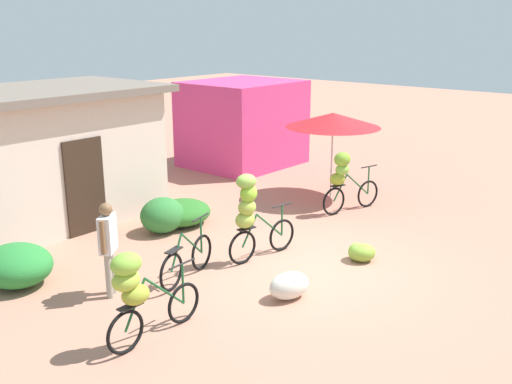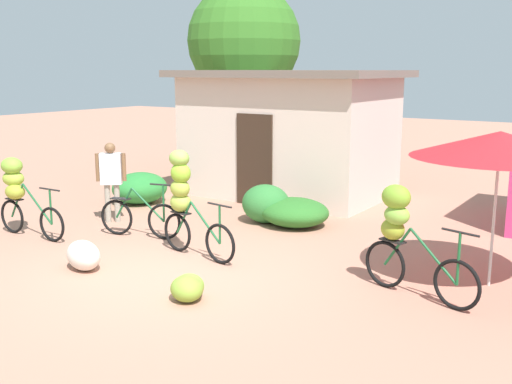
{
  "view_description": "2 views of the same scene",
  "coord_description": "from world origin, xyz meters",
  "px_view_note": "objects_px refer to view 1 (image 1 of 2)",
  "views": [
    {
      "loc": [
        -8.03,
        -5.69,
        4.25
      ],
      "look_at": [
        0.62,
        1.65,
        0.95
      ],
      "focal_mm": 40.97,
      "sensor_mm": 36.0,
      "label": 1
    },
    {
      "loc": [
        5.72,
        -6.34,
        2.93
      ],
      "look_at": [
        0.83,
        1.03,
        1.14
      ],
      "focal_mm": 42.41,
      "sensor_mm": 36.0,
      "label": 2
    }
  ],
  "objects_px": {
    "bicycle_by_shop": "(344,177)",
    "produce_sack": "(289,286)",
    "shop_pink": "(243,123)",
    "market_umbrella": "(333,120)",
    "person_vendor": "(108,240)",
    "bicycle_leftmost": "(136,289)",
    "banana_pile_on_ground": "(360,252)",
    "building_low": "(45,154)",
    "bicycle_near_pile": "(187,260)",
    "bicycle_center_loaded": "(251,212)"
  },
  "relations": [
    {
      "from": "shop_pink",
      "to": "bicycle_center_loaded",
      "type": "height_order",
      "value": "shop_pink"
    },
    {
      "from": "produce_sack",
      "to": "shop_pink",
      "type": "bearing_deg",
      "value": 46.14
    },
    {
      "from": "bicycle_by_shop",
      "to": "produce_sack",
      "type": "xyz_separation_m",
      "value": [
        -4.28,
        -1.69,
        -0.64
      ]
    },
    {
      "from": "bicycle_by_shop",
      "to": "bicycle_leftmost",
      "type": "bearing_deg",
      "value": -171.58
    },
    {
      "from": "person_vendor",
      "to": "bicycle_center_loaded",
      "type": "bearing_deg",
      "value": -17.63
    },
    {
      "from": "produce_sack",
      "to": "bicycle_by_shop",
      "type": "bearing_deg",
      "value": 21.5
    },
    {
      "from": "market_umbrella",
      "to": "banana_pile_on_ground",
      "type": "relative_size",
      "value": 3.59
    },
    {
      "from": "produce_sack",
      "to": "person_vendor",
      "type": "xyz_separation_m",
      "value": [
        -1.77,
        2.26,
        0.73
      ]
    },
    {
      "from": "bicycle_near_pile",
      "to": "bicycle_center_loaded",
      "type": "xyz_separation_m",
      "value": [
        1.31,
        -0.31,
        0.61
      ]
    },
    {
      "from": "market_umbrella",
      "to": "bicycle_leftmost",
      "type": "height_order",
      "value": "market_umbrella"
    },
    {
      "from": "shop_pink",
      "to": "produce_sack",
      "type": "height_order",
      "value": "shop_pink"
    },
    {
      "from": "bicycle_near_pile",
      "to": "shop_pink",
      "type": "bearing_deg",
      "value": 35.23
    },
    {
      "from": "bicycle_by_shop",
      "to": "banana_pile_on_ground",
      "type": "height_order",
      "value": "bicycle_by_shop"
    },
    {
      "from": "building_low",
      "to": "shop_pink",
      "type": "relative_size",
      "value": 1.56
    },
    {
      "from": "market_umbrella",
      "to": "bicycle_center_loaded",
      "type": "relative_size",
      "value": 1.39
    },
    {
      "from": "bicycle_by_shop",
      "to": "bicycle_center_loaded",
      "type": "bearing_deg",
      "value": -176.27
    },
    {
      "from": "shop_pink",
      "to": "produce_sack",
      "type": "xyz_separation_m",
      "value": [
        -6.46,
        -6.72,
        -1.06
      ]
    },
    {
      "from": "shop_pink",
      "to": "bicycle_by_shop",
      "type": "xyz_separation_m",
      "value": [
        -2.17,
        -5.03,
        -0.42
      ]
    },
    {
      "from": "building_low",
      "to": "bicycle_by_shop",
      "type": "xyz_separation_m",
      "value": [
        4.59,
        -4.81,
        -0.62
      ]
    },
    {
      "from": "bicycle_leftmost",
      "to": "person_vendor",
      "type": "distance_m",
      "value": 1.72
    },
    {
      "from": "shop_pink",
      "to": "market_umbrella",
      "type": "height_order",
      "value": "shop_pink"
    },
    {
      "from": "bicycle_leftmost",
      "to": "bicycle_near_pile",
      "type": "relative_size",
      "value": 1.08
    },
    {
      "from": "bicycle_center_loaded",
      "to": "bicycle_by_shop",
      "type": "distance_m",
      "value": 3.54
    },
    {
      "from": "person_vendor",
      "to": "bicycle_leftmost",
      "type": "bearing_deg",
      "value": -113.78
    },
    {
      "from": "person_vendor",
      "to": "produce_sack",
      "type": "bearing_deg",
      "value": -51.92
    },
    {
      "from": "building_low",
      "to": "person_vendor",
      "type": "xyz_separation_m",
      "value": [
        -1.46,
        -4.23,
        -0.53
      ]
    },
    {
      "from": "building_low",
      "to": "bicycle_near_pile",
      "type": "distance_m",
      "value": 4.87
    },
    {
      "from": "bicycle_near_pile",
      "to": "person_vendor",
      "type": "bearing_deg",
      "value": 157.99
    },
    {
      "from": "building_low",
      "to": "market_umbrella",
      "type": "bearing_deg",
      "value": -34.97
    },
    {
      "from": "bicycle_center_loaded",
      "to": "bicycle_by_shop",
      "type": "height_order",
      "value": "bicycle_center_loaded"
    },
    {
      "from": "bicycle_leftmost",
      "to": "bicycle_near_pile",
      "type": "xyz_separation_m",
      "value": [
        1.91,
        1.08,
        -0.5
      ]
    },
    {
      "from": "bicycle_by_shop",
      "to": "banana_pile_on_ground",
      "type": "xyz_separation_m",
      "value": [
        -2.21,
        -1.76,
        -0.69
      ]
    },
    {
      "from": "shop_pink",
      "to": "bicycle_by_shop",
      "type": "distance_m",
      "value": 5.5
    },
    {
      "from": "building_low",
      "to": "bicycle_near_pile",
      "type": "bearing_deg",
      "value": -92.99
    },
    {
      "from": "shop_pink",
      "to": "bicycle_leftmost",
      "type": "distance_m",
      "value": 10.78
    },
    {
      "from": "market_umbrella",
      "to": "produce_sack",
      "type": "relative_size",
      "value": 3.34
    },
    {
      "from": "bicycle_by_shop",
      "to": "produce_sack",
      "type": "distance_m",
      "value": 4.65
    },
    {
      "from": "market_umbrella",
      "to": "bicycle_by_shop",
      "type": "distance_m",
      "value": 1.73
    },
    {
      "from": "person_vendor",
      "to": "banana_pile_on_ground",
      "type": "bearing_deg",
      "value": -31.25
    },
    {
      "from": "bicycle_by_shop",
      "to": "shop_pink",
      "type": "bearing_deg",
      "value": 66.64
    },
    {
      "from": "building_low",
      "to": "market_umbrella",
      "type": "height_order",
      "value": "building_low"
    },
    {
      "from": "bicycle_leftmost",
      "to": "person_vendor",
      "type": "bearing_deg",
      "value": 66.22
    },
    {
      "from": "building_low",
      "to": "banana_pile_on_ground",
      "type": "distance_m",
      "value": 7.11
    },
    {
      "from": "shop_pink",
      "to": "person_vendor",
      "type": "relative_size",
      "value": 2.05
    },
    {
      "from": "market_umbrella",
      "to": "bicycle_near_pile",
      "type": "xyz_separation_m",
      "value": [
        -5.76,
        -0.87,
        -1.61
      ]
    },
    {
      "from": "building_low",
      "to": "bicycle_near_pile",
      "type": "relative_size",
      "value": 3.19
    },
    {
      "from": "building_low",
      "to": "person_vendor",
      "type": "bearing_deg",
      "value": -109.07
    },
    {
      "from": "market_umbrella",
      "to": "banana_pile_on_ground",
      "type": "bearing_deg",
      "value": -139.06
    },
    {
      "from": "bicycle_leftmost",
      "to": "bicycle_by_shop",
      "type": "bearing_deg",
      "value": 8.42
    },
    {
      "from": "market_umbrella",
      "to": "bicycle_leftmost",
      "type": "relative_size",
      "value": 1.38
    }
  ]
}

